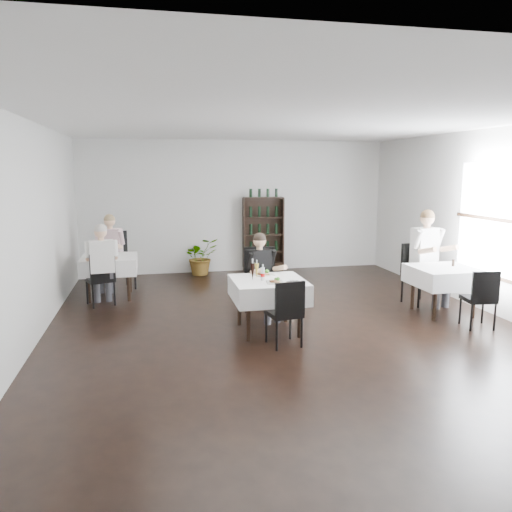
{
  "coord_description": "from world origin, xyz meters",
  "views": [
    {
      "loc": [
        -1.92,
        -6.82,
        2.32
      ],
      "look_at": [
        -0.44,
        0.2,
        1.09
      ],
      "focal_mm": 35.0,
      "sensor_mm": 36.0,
      "label": 1
    }
  ],
  "objects_px": {
    "wine_shelf": "(263,235)",
    "potted_tree": "(201,256)",
    "diner_main": "(262,270)",
    "main_table": "(268,290)"
  },
  "relations": [
    {
      "from": "main_table",
      "to": "potted_tree",
      "type": "distance_m",
      "value": 4.24
    },
    {
      "from": "diner_main",
      "to": "potted_tree",
      "type": "bearing_deg",
      "value": 99.42
    },
    {
      "from": "wine_shelf",
      "to": "main_table",
      "type": "relative_size",
      "value": 1.7
    },
    {
      "from": "potted_tree",
      "to": "diner_main",
      "type": "height_order",
      "value": "diner_main"
    },
    {
      "from": "potted_tree",
      "to": "diner_main",
      "type": "distance_m",
      "value": 3.68
    },
    {
      "from": "wine_shelf",
      "to": "potted_tree",
      "type": "distance_m",
      "value": 1.53
    },
    {
      "from": "wine_shelf",
      "to": "diner_main",
      "type": "height_order",
      "value": "wine_shelf"
    },
    {
      "from": "wine_shelf",
      "to": "potted_tree",
      "type": "xyz_separation_m",
      "value": [
        -1.46,
        -0.11,
        -0.43
      ]
    },
    {
      "from": "potted_tree",
      "to": "diner_main",
      "type": "bearing_deg",
      "value": -80.58
    },
    {
      "from": "diner_main",
      "to": "main_table",
      "type": "bearing_deg",
      "value": -93.7
    }
  ]
}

